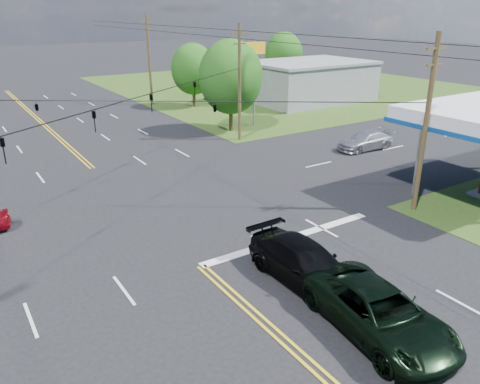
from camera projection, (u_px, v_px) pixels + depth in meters
ground at (134, 206)px, 26.71m from camera, size 280.00×280.00×0.00m
grass_ne at (280, 85)px, 69.42m from camera, size 46.00×48.00×0.03m
stop_bar at (290, 238)px, 22.98m from camera, size 10.00×0.50×0.02m
retail_ne at (308, 82)px, 56.71m from camera, size 14.00×10.00×4.40m
pole_se at (426, 123)px, 24.45m from camera, size 1.60×0.28×9.50m
pole_ne at (240, 82)px, 38.52m from camera, size 1.60×0.28×9.50m
pole_right_far at (149, 59)px, 53.28m from camera, size 1.60×0.28×10.00m
span_wire_signals at (125, 101)px, 24.52m from camera, size 26.00×18.00×1.13m
power_lines at (135, 52)px, 22.00m from camera, size 26.04×100.00×0.64m
tree_right_a at (231, 77)px, 41.39m from camera, size 5.70×5.70×8.18m
tree_right_b at (193, 69)px, 52.27m from camera, size 4.94×4.94×7.09m
tree_far_r at (284, 54)px, 65.69m from camera, size 5.32×5.32×7.63m
pickup_dkgreen at (379, 312)px, 15.99m from camera, size 3.48×6.30×1.67m
suv_black at (305, 263)px, 19.07m from camera, size 2.42×5.74×1.65m
sedan_far at (365, 141)px, 37.24m from camera, size 5.04×2.31×1.43m
polesign_ne at (254, 61)px, 43.03m from camera, size 2.15×0.50×7.77m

